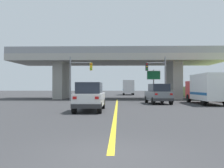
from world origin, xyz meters
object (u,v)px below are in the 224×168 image
object	(u,v)px
suv_crossing	(158,94)
traffic_signal_farside	(78,73)
box_truck	(207,88)
traffic_signal_nearside	(159,73)
semi_truck_distant	(128,87)
suv_lead	(90,97)
highway_sign	(154,77)

from	to	relation	value
suv_crossing	traffic_signal_farside	distance (m)	11.10
box_truck	traffic_signal_nearside	world-z (taller)	traffic_signal_nearside
box_truck	traffic_signal_farside	distance (m)	15.35
traffic_signal_farside	semi_truck_distant	world-z (taller)	traffic_signal_farside
traffic_signal_nearside	suv_lead	bearing A→B (deg)	-118.06
traffic_signal_farside	semi_truck_distant	xyz separation A→B (m)	(7.22, 23.47, -1.80)
suv_lead	highway_sign	bearing A→B (deg)	68.24
suv_lead	highway_sign	distance (m)	18.77
box_truck	highway_sign	distance (m)	10.76
suv_crossing	semi_truck_distant	xyz separation A→B (m)	(-1.96, 29.20, 0.64)
suv_lead	traffic_signal_farside	distance (m)	14.16
suv_crossing	traffic_signal_farside	world-z (taller)	traffic_signal_farside
box_truck	highway_sign	world-z (taller)	highway_sign
suv_crossing	traffic_signal_nearside	size ratio (longest dim) A/B	0.82
box_truck	traffic_signal_farside	bearing A→B (deg)	156.01
highway_sign	semi_truck_distant	world-z (taller)	highway_sign
box_truck	traffic_signal_farside	world-z (taller)	traffic_signal_farside
traffic_signal_nearside	box_truck	bearing A→B (deg)	-55.16
suv_crossing	traffic_signal_nearside	distance (m)	5.71
suv_lead	traffic_signal_farside	size ratio (longest dim) A/B	0.87
highway_sign	traffic_signal_nearside	bearing A→B (deg)	-89.92
semi_truck_distant	suv_crossing	bearing A→B (deg)	-86.16
suv_crossing	highway_sign	distance (m)	9.72
suv_crossing	semi_truck_distant	world-z (taller)	semi_truck_distant
traffic_signal_nearside	traffic_signal_farside	size ratio (longest dim) A/B	0.98
suv_lead	highway_sign	size ratio (longest dim) A/B	1.16
suv_crossing	box_truck	xyz separation A→B (m)	(4.74, -0.46, 0.56)
box_truck	suv_crossing	bearing A→B (deg)	174.48
suv_lead	suv_crossing	xyz separation A→B (m)	(6.07, 7.86, -0.00)
traffic_signal_nearside	semi_truck_distant	size ratio (longest dim) A/B	0.76
suv_lead	highway_sign	world-z (taller)	highway_sign
suv_crossing	traffic_signal_nearside	world-z (taller)	traffic_signal_nearside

